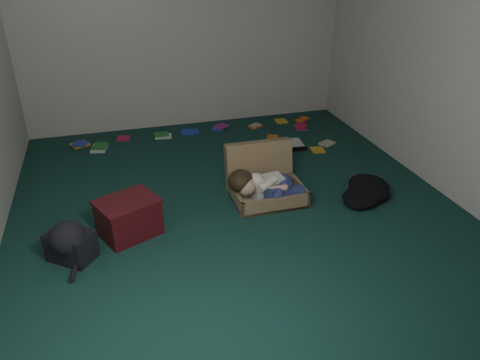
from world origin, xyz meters
TOP-DOWN VIEW (x-y plane):
  - floor at (0.00, 0.00)m, footprint 4.50×4.50m
  - wall_back at (0.00, 2.25)m, footprint 4.50×0.00m
  - wall_front at (0.00, -2.25)m, footprint 4.50×0.00m
  - wall_right at (2.00, 0.00)m, footprint 0.00×4.50m
  - suitcase at (0.33, 0.14)m, footprint 0.66×0.64m
  - person at (0.28, -0.02)m, footprint 0.71×0.34m
  - maroon_bin at (-0.97, -0.19)m, footprint 0.58×0.53m
  - backpack at (-1.42, -0.40)m, footprint 0.54×0.53m
  - clothing_pile at (1.20, -0.22)m, footprint 0.54×0.48m
  - paper_tray at (0.97, 1.15)m, footprint 0.41×0.32m
  - book_scatter at (0.37, 1.70)m, footprint 3.08×1.23m

SIDE VIEW (x-z plane):
  - floor at x=0.00m, z-range 0.00..0.00m
  - book_scatter at x=0.37m, z-range 0.00..0.02m
  - paper_tray at x=0.97m, z-range 0.00..0.05m
  - clothing_pile at x=1.20m, z-range 0.00..0.14m
  - backpack at x=-1.42m, z-range 0.00..0.25m
  - suitcase at x=0.33m, z-range -0.10..0.39m
  - maroon_bin at x=-0.97m, z-range 0.00..0.32m
  - person at x=0.28m, z-range 0.04..0.34m
  - wall_back at x=0.00m, z-range -0.95..3.55m
  - wall_front at x=0.00m, z-range -0.95..3.55m
  - wall_right at x=2.00m, z-range -0.95..3.55m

